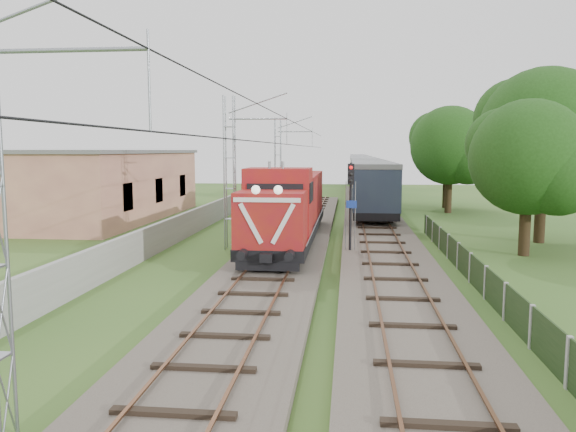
# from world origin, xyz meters

# --- Properties ---
(ground) EXTENTS (140.00, 140.00, 0.00)m
(ground) POSITION_xyz_m (0.00, 0.00, 0.00)
(ground) COLOR #325821
(ground) RESTS_ON ground
(track_main) EXTENTS (4.20, 70.00, 0.45)m
(track_main) POSITION_xyz_m (0.00, 7.00, 0.18)
(track_main) COLOR #6B6054
(track_main) RESTS_ON ground
(track_side) EXTENTS (4.20, 80.00, 0.45)m
(track_side) POSITION_xyz_m (5.00, 20.00, 0.18)
(track_side) COLOR #6B6054
(track_side) RESTS_ON ground
(catenary) EXTENTS (3.31, 70.00, 8.00)m
(catenary) POSITION_xyz_m (-2.95, 12.00, 4.05)
(catenary) COLOR gray
(catenary) RESTS_ON ground
(boundary_wall) EXTENTS (0.25, 40.00, 1.50)m
(boundary_wall) POSITION_xyz_m (-6.50, 12.00, 0.75)
(boundary_wall) COLOR #9E9E99
(boundary_wall) RESTS_ON ground
(station_building) EXTENTS (8.40, 20.40, 5.22)m
(station_building) POSITION_xyz_m (-15.00, 24.00, 2.63)
(station_building) COLOR tan
(station_building) RESTS_ON ground
(fence) EXTENTS (0.12, 32.00, 1.20)m
(fence) POSITION_xyz_m (8.00, 3.00, 0.60)
(fence) COLOR black
(fence) RESTS_ON ground
(locomotive) EXTENTS (2.96, 16.90, 4.29)m
(locomotive) POSITION_xyz_m (0.00, 13.11, 2.22)
(locomotive) COLOR black
(locomotive) RESTS_ON ground
(coach_rake) EXTENTS (3.16, 94.29, 3.65)m
(coach_rake) POSITION_xyz_m (5.00, 66.45, 2.60)
(coach_rake) COLOR black
(coach_rake) RESTS_ON ground
(signal_post) EXTENTS (0.51, 0.40, 4.60)m
(signal_post) POSITION_xyz_m (3.29, 10.59, 3.16)
(signal_post) COLOR black
(signal_post) RESTS_ON ground
(tree_a) EXTENTS (5.93, 5.65, 7.69)m
(tree_a) POSITION_xyz_m (11.94, 11.70, 4.79)
(tree_a) COLOR #3B2B18
(tree_a) RESTS_ON ground
(tree_b) EXTENTS (7.53, 7.18, 9.77)m
(tree_b) POSITION_xyz_m (14.03, 15.87, 6.09)
(tree_b) COLOR #3B2B18
(tree_b) RESTS_ON ground
(tree_c) EXTENTS (6.82, 6.50, 8.85)m
(tree_c) POSITION_xyz_m (11.54, 30.89, 5.52)
(tree_c) COLOR #3B2B18
(tree_c) RESTS_ON ground
(tree_d) EXTENTS (6.47, 6.16, 8.39)m
(tree_d) POSITION_xyz_m (12.00, 35.14, 5.23)
(tree_d) COLOR #3B2B18
(tree_d) RESTS_ON ground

